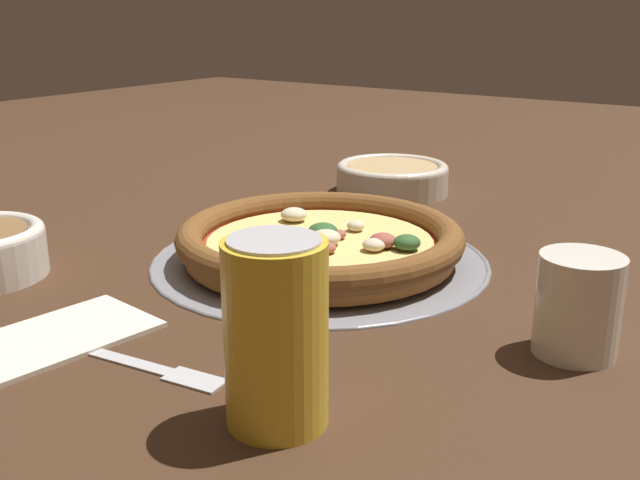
# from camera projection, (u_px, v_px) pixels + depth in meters

# --- Properties ---
(ground_plane) EXTENTS (3.00, 3.00, 0.00)m
(ground_plane) POSITION_uv_depth(u_px,v_px,m) (320.00, 262.00, 0.78)
(ground_plane) COLOR #3D2616
(pizza_tray) EXTENTS (0.35, 0.35, 0.01)m
(pizza_tray) POSITION_uv_depth(u_px,v_px,m) (320.00, 259.00, 0.78)
(pizza_tray) COLOR gray
(pizza_tray) RESTS_ON ground_plane
(pizza) EXTENTS (0.30, 0.30, 0.04)m
(pizza) POSITION_uv_depth(u_px,v_px,m) (320.00, 240.00, 0.78)
(pizza) COLOR #A86B33
(pizza) RESTS_ON pizza_tray
(bowl_near) EXTENTS (0.16, 0.16, 0.04)m
(bowl_near) POSITION_uv_depth(u_px,v_px,m) (392.00, 176.00, 1.06)
(bowl_near) COLOR beige
(bowl_near) RESTS_ON ground_plane
(drinking_cup) EXTENTS (0.06, 0.06, 0.08)m
(drinking_cup) POSITION_uv_depth(u_px,v_px,m) (578.00, 305.00, 0.57)
(drinking_cup) COLOR silver
(drinking_cup) RESTS_ON ground_plane
(napkin) EXTENTS (0.16, 0.11, 0.01)m
(napkin) POSITION_uv_depth(u_px,v_px,m) (55.00, 335.00, 0.60)
(napkin) COLOR beige
(napkin) RESTS_ON ground_plane
(fork) EXTENTS (0.04, 0.16, 0.00)m
(fork) POSITION_uv_depth(u_px,v_px,m) (144.00, 365.00, 0.56)
(fork) COLOR #B7B7BC
(fork) RESTS_ON ground_plane
(beverage_can) EXTENTS (0.07, 0.07, 0.12)m
(beverage_can) POSITION_uv_depth(u_px,v_px,m) (276.00, 334.00, 0.47)
(beverage_can) COLOR gold
(beverage_can) RESTS_ON ground_plane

